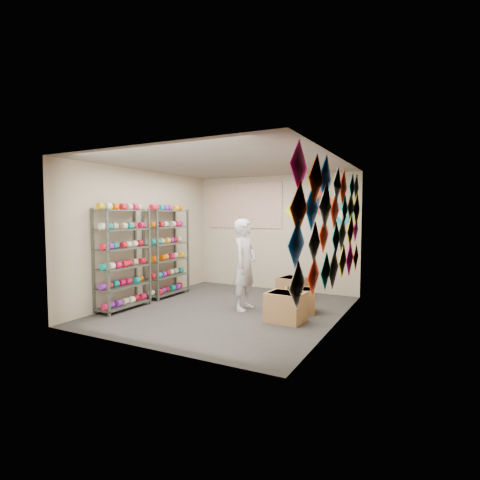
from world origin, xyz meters
The scene contains 12 objects.
ground centered at (0.00, 0.00, 0.00)m, with size 4.50×4.50×0.00m, color #2E2C29.
room_walls centered at (0.00, 0.00, 1.64)m, with size 4.50×4.50×4.50m.
shelf_rack_front centered at (-1.78, -0.85, 0.95)m, with size 0.40×1.10×1.90m, color #4C5147.
shelf_rack_back centered at (-1.78, 0.45, 0.95)m, with size 0.40×1.10×1.90m, color #4C5147.
string_spools centered at (-1.78, -0.20, 1.05)m, with size 0.12×2.36×0.12m.
kite_wall_display centered at (1.98, -0.03, 1.65)m, with size 0.06×4.25×2.08m.
back_wall_kites centered at (1.08, 2.24, 1.92)m, with size 1.63×0.02×0.87m.
poster centered at (-0.80, 2.23, 2.00)m, with size 2.00×0.01×1.10m, color #9A53B4.
shopkeeper centered at (0.26, 0.19, 0.85)m, with size 0.42×0.63×1.70m, color silver.
carton_a centered at (1.22, -0.21, 0.25)m, with size 0.59×0.49×0.49m, color olive.
carton_b centered at (1.24, 0.47, 0.22)m, with size 0.53×0.44×0.44m, color olive.
carton_c centered at (0.77, 1.39, 0.23)m, with size 0.49×0.54×0.47m, color olive.
Camera 1 is at (3.40, -6.01, 1.80)m, focal length 28.00 mm.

